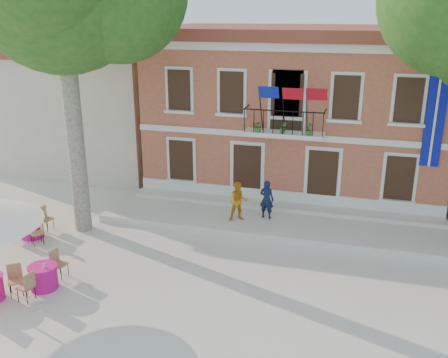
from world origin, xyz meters
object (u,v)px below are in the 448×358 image
pedestrian_navy (267,199)px  cafe_table_1 (43,276)px  cafe_table_3 (32,227)px  pedestrian_orange (239,201)px

pedestrian_navy → cafe_table_1: size_ratio=0.80×
pedestrian_navy → cafe_table_3: 9.09m
pedestrian_navy → cafe_table_1: (-5.69, -6.65, -0.67)m
pedestrian_orange → cafe_table_3: pedestrian_orange is taller
pedestrian_orange → cafe_table_1: size_ratio=0.80×
pedestrian_orange → cafe_table_3: 7.96m
pedestrian_orange → cafe_table_1: (-4.67, -6.13, -0.67)m
cafe_table_3 → pedestrian_orange: bearing=22.7°
cafe_table_1 → pedestrian_navy: bearing=49.4°
cafe_table_1 → cafe_table_3: bearing=130.7°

